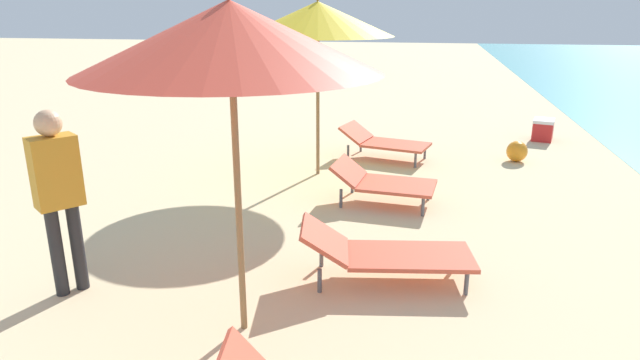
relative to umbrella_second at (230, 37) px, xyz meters
The scene contains 8 objects.
umbrella_second is the anchor object (origin of this frame).
lounger_second_shoreside 2.38m from the umbrella_second, 44.85° to the left, with size 1.62×0.84×0.54m.
umbrella_farthest 4.17m from the umbrella_second, 93.25° to the left, with size 2.13×2.13×2.52m.
lounger_farthest_shoreside 5.57m from the umbrella_second, 82.78° to the left, with size 1.52×0.99×0.54m.
lounger_farthest_inland 3.68m from the umbrella_second, 75.03° to the left, with size 1.33×0.82×0.53m.
person_walking_near 2.08m from the umbrella_second, behind, with size 0.39×0.42×1.61m.
beach_ball 6.44m from the umbrella_second, 62.94° to the left, with size 0.33×0.33×0.33m, color orange.
cooler_box 8.15m from the umbrella_second, 63.90° to the left, with size 0.46×0.54×0.40m.
Camera 1 is at (1.05, 0.45, 2.39)m, focal length 30.75 mm.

